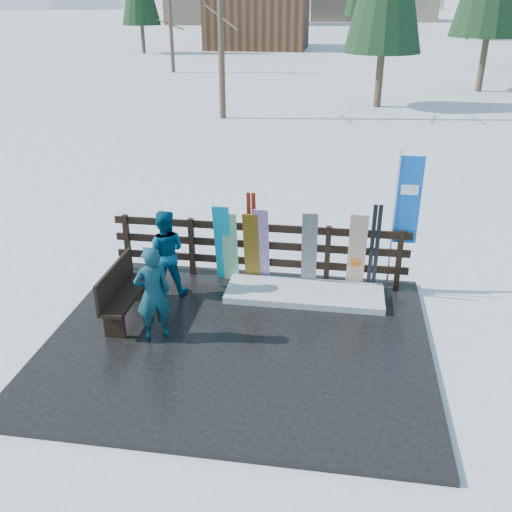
% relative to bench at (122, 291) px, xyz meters
% --- Properties ---
extents(ground, '(700.00, 700.00, 0.00)m').
position_rel_bench_xyz_m(ground, '(2.02, -0.38, -0.60)').
color(ground, white).
rests_on(ground, ground).
extents(deck, '(6.00, 5.00, 0.08)m').
position_rel_bench_xyz_m(deck, '(2.02, -0.38, -0.56)').
color(deck, black).
rests_on(deck, ground).
extents(fence, '(5.60, 0.10, 1.15)m').
position_rel_bench_xyz_m(fence, '(2.02, 1.82, 0.14)').
color(fence, black).
rests_on(fence, deck).
extents(snow_patch, '(2.83, 1.00, 0.12)m').
position_rel_bench_xyz_m(snow_patch, '(2.96, 1.22, -0.46)').
color(snow_patch, white).
rests_on(snow_patch, deck).
extents(bench, '(0.40, 1.50, 0.97)m').
position_rel_bench_xyz_m(bench, '(0.00, 0.00, 0.00)').
color(bench, black).
rests_on(bench, deck).
extents(snowboard_0, '(0.31, 0.34, 1.56)m').
position_rel_bench_xyz_m(snowboard_0, '(1.38, 1.60, 0.27)').
color(snowboard_0, '#0AA8CF').
rests_on(snowboard_0, deck).
extents(snowboard_1, '(0.28, 0.23, 1.42)m').
position_rel_bench_xyz_m(snowboard_1, '(1.52, 1.60, 0.19)').
color(snowboard_1, white).
rests_on(snowboard_1, deck).
extents(snowboard_2, '(0.29, 0.36, 1.45)m').
position_rel_bench_xyz_m(snowboard_2, '(1.92, 1.60, 0.21)').
color(snowboard_2, orange).
rests_on(snowboard_2, deck).
extents(snowboard_3, '(0.27, 0.40, 1.55)m').
position_rel_bench_xyz_m(snowboard_3, '(2.11, 1.60, 0.26)').
color(snowboard_3, silver).
rests_on(snowboard_3, deck).
extents(snowboard_4, '(0.28, 0.23, 1.50)m').
position_rel_bench_xyz_m(snowboard_4, '(2.99, 1.60, 0.23)').
color(snowboard_4, black).
rests_on(snowboard_4, deck).
extents(snowboard_5, '(0.32, 0.35, 1.55)m').
position_rel_bench_xyz_m(snowboard_5, '(3.84, 1.60, 0.26)').
color(snowboard_5, white).
rests_on(snowboard_5, deck).
extents(ski_pair_a, '(0.16, 0.27, 1.81)m').
position_rel_bench_xyz_m(ski_pair_a, '(1.92, 1.67, 0.39)').
color(ski_pair_a, maroon).
rests_on(ski_pair_a, deck).
extents(ski_pair_b, '(0.17, 0.18, 1.70)m').
position_rel_bench_xyz_m(ski_pair_b, '(4.15, 1.67, 0.33)').
color(ski_pair_b, black).
rests_on(ski_pair_b, deck).
extents(rental_flag, '(0.45, 0.04, 2.60)m').
position_rel_bench_xyz_m(rental_flag, '(4.62, 1.87, 1.09)').
color(rental_flag, silver).
rests_on(rental_flag, deck).
extents(person_front, '(0.68, 0.61, 1.56)m').
position_rel_bench_xyz_m(person_front, '(0.71, -0.49, 0.26)').
color(person_front, '#125657').
rests_on(person_front, deck).
extents(person_back, '(0.88, 0.74, 1.59)m').
position_rel_bench_xyz_m(person_back, '(0.45, 0.99, 0.28)').
color(person_back, navy).
rests_on(person_back, deck).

